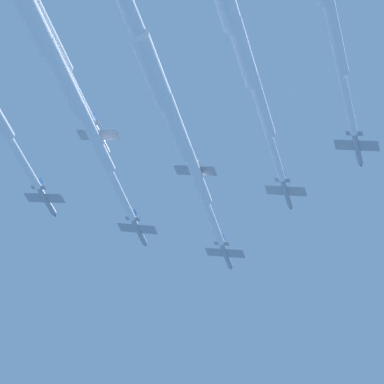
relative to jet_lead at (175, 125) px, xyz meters
name	(u,v)px	position (x,y,z in m)	size (l,w,h in m)	color
jet_lead	(175,125)	(0.00, 0.00, 0.00)	(57.59, 39.09, 4.30)	#9EA3AD
jet_port_inner	(62,76)	(-22.10, 4.12, 0.11)	(62.41, 42.23, 4.38)	#9EA3AD
jet_starboard_inner	(242,51)	(-0.77, -18.54, 3.46)	(55.97, 37.10, 4.38)	#9EA3AD
jet_port_mid	(131,17)	(-20.67, -12.72, 1.63)	(57.40, 37.64, 4.34)	#9EA3AD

